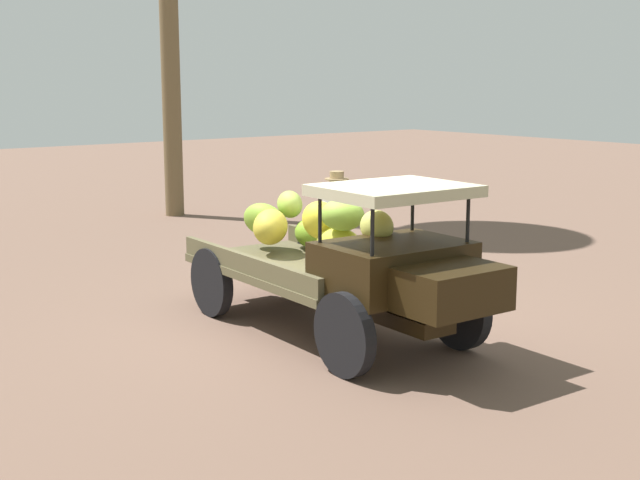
% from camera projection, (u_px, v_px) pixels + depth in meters
% --- Properties ---
extents(ground_plane, '(60.00, 60.00, 0.00)m').
position_uv_depth(ground_plane, '(336.00, 326.00, 10.51)').
color(ground_plane, brown).
extents(truck, '(4.53, 1.89, 1.88)m').
position_uv_depth(truck, '(348.00, 260.00, 9.90)').
color(truck, black).
rests_on(truck, ground).
extents(farmer, '(0.52, 0.48, 1.70)m').
position_uv_depth(farmer, '(336.00, 223.00, 12.12)').
color(farmer, '#534E79').
rests_on(farmer, ground).
extents(wooden_crate, '(0.50, 0.57, 0.42)m').
position_uv_depth(wooden_crate, '(287.00, 270.00, 12.62)').
color(wooden_crate, '#896249').
rests_on(wooden_crate, ground).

